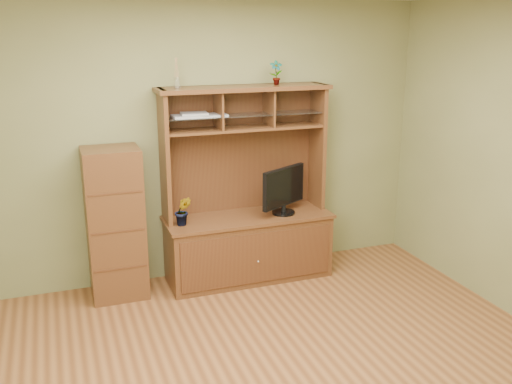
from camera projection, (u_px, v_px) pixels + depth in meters
name	position (u px, v px, depth m)	size (l,w,h in m)	color
room	(283.00, 197.00, 3.75)	(4.54, 4.04, 2.74)	brown
media_hutch	(247.00, 227.00, 5.65)	(1.66, 0.61, 1.90)	#492914
monitor	(284.00, 190.00, 5.59)	(0.54, 0.33, 0.47)	black
orchid_plant	(183.00, 211.00, 5.29)	(0.15, 0.12, 0.28)	#345B1F
top_plant	(276.00, 73.00, 5.41)	(0.12, 0.08, 0.23)	#3D6A25
reed_diffuser	(177.00, 76.00, 5.10)	(0.05, 0.05, 0.27)	silver
magazines	(197.00, 115.00, 5.26)	(0.51, 0.22, 0.04)	#B7B6BC
side_cabinet	(115.00, 224.00, 5.21)	(0.50, 0.46, 1.40)	#492914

